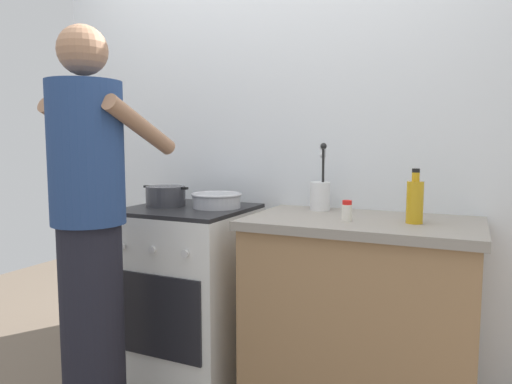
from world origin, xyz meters
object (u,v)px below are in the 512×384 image
at_px(spice_bottle, 347,211).
at_px(oil_bottle, 415,201).
at_px(pot, 166,196).
at_px(mixing_bowl, 217,200).
at_px(utensil_crock, 320,192).
at_px(person, 90,233).
at_px(stove_range, 190,292).

height_order(spice_bottle, oil_bottle, oil_bottle).
height_order(pot, mixing_bowl, pot).
bearing_deg(pot, oil_bottle, -0.84).
xyz_separation_m(spice_bottle, oil_bottle, (0.27, 0.06, 0.05)).
bearing_deg(utensil_crock, pot, -166.71).
distance_m(pot, oil_bottle, 1.26).
bearing_deg(spice_bottle, pot, 175.66).
bearing_deg(utensil_crock, person, -134.06).
bearing_deg(spice_bottle, stove_range, 174.96).
bearing_deg(utensil_crock, spice_bottle, -52.87).
distance_m(utensil_crock, spice_bottle, 0.33).
xyz_separation_m(pot, person, (0.04, -0.59, -0.09)).
distance_m(stove_range, oil_bottle, 1.25).
bearing_deg(oil_bottle, mixing_bowl, 175.97).
height_order(pot, spice_bottle, pot).
bearing_deg(pot, stove_range, -0.01).
bearing_deg(pot, person, -86.04).
distance_m(stove_range, utensil_crock, 0.87).
xyz_separation_m(stove_range, person, (-0.10, -0.59, 0.41)).
xyz_separation_m(utensil_crock, spice_bottle, (0.20, -0.26, -0.05)).
relative_size(stove_range, spice_bottle, 10.19).
height_order(pot, utensil_crock, utensil_crock).
height_order(stove_range, mixing_bowl, mixing_bowl).
distance_m(spice_bottle, person, 1.08).
relative_size(pot, spice_bottle, 3.10).
xyz_separation_m(utensil_crock, person, (-0.75, -0.78, -0.13)).
height_order(utensil_crock, oil_bottle, utensil_crock).
height_order(stove_range, pot, pot).
bearing_deg(mixing_bowl, spice_bottle, -10.04).
relative_size(mixing_bowl, person, 0.15).
bearing_deg(oil_bottle, stove_range, 179.06).
bearing_deg(oil_bottle, pot, 179.16).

